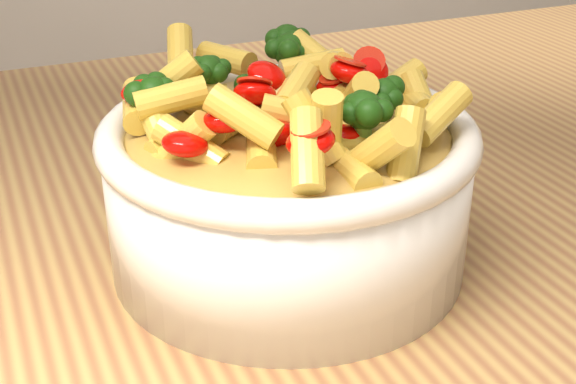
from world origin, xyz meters
name	(u,v)px	position (x,y,z in m)	size (l,w,h in m)	color
table	(344,303)	(0.00, 0.00, 0.80)	(1.20, 0.80, 0.90)	#AB8449
serving_bowl	(288,190)	(-0.08, -0.07, 0.95)	(0.23, 0.23, 0.10)	white
pasta_salad	(288,97)	(-0.08, -0.07, 1.01)	(0.18, 0.18, 0.04)	#E0C747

